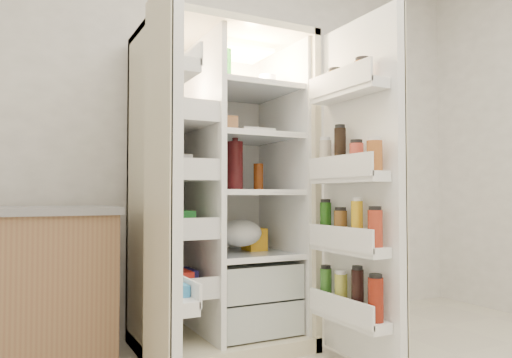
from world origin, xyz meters
name	(u,v)px	position (x,y,z in m)	size (l,w,h in m)	color
wall_back	(224,123)	(0.00, 2.00, 1.35)	(4.00, 0.02, 2.70)	white
refrigerator	(220,216)	(-0.18, 1.65, 0.74)	(0.92, 0.70, 1.80)	beige
freezer_door	(163,189)	(-0.69, 1.05, 0.89)	(0.15, 0.40, 1.72)	white
fridge_door	(359,193)	(0.29, 0.96, 0.87)	(0.17, 0.58, 1.72)	white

